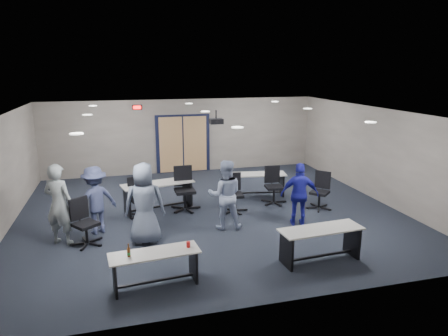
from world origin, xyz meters
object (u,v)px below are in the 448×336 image
object	(u,v)px
chair_loose_left	(86,222)
person_plaid	(144,203)
table_back_right	(257,181)
chair_back_d	(274,186)
table_front_right	(321,239)
person_back	(95,200)
person_navy	(300,194)
chair_loose_right	(320,191)
person_gray	(59,204)
table_front_left	(155,263)
chair_back_a	(139,197)
chair_back_c	(234,193)
chair_back_b	(185,189)
table_back_left	(158,192)
person_lightblue	(225,195)

from	to	relation	value
chair_loose_left	person_plaid	xyz separation A→B (m)	(1.27, -0.19, 0.39)
table_back_right	person_plaid	world-z (taller)	person_plaid
table_back_right	chair_back_d	size ratio (longest dim) A/B	1.66
table_front_right	person_back	distance (m)	5.16
chair_back_d	person_navy	size ratio (longest dim) A/B	0.68
chair_back_d	person_navy	xyz separation A→B (m)	(0.01, -1.65, 0.25)
table_back_right	person_back	world-z (taller)	person_back
chair_loose_right	person_gray	xyz separation A→B (m)	(-6.60, -0.55, 0.40)
table_front_left	chair_back_a	xyz separation A→B (m)	(-0.08, 3.62, 0.06)
table_front_left	person_plaid	world-z (taller)	person_plaid
person_navy	person_back	bearing A→B (deg)	9.49
chair_back_c	chair_loose_right	world-z (taller)	chair_back_c
chair_back_b	chair_loose_left	distance (m)	2.96
table_back_right	chair_loose_left	world-z (taller)	chair_loose_left
table_back_left	chair_loose_right	bearing A→B (deg)	-26.02
chair_back_a	person_back	world-z (taller)	person_back
table_front_right	person_plaid	bearing A→B (deg)	147.90
chair_back_c	chair_loose_right	distance (m)	2.36
chair_back_d	person_plaid	xyz separation A→B (m)	(-3.75, -1.72, 0.38)
table_back_left	chair_back_a	distance (m)	0.61
chair_back_a	person_lightblue	xyz separation A→B (m)	(1.98, -1.37, 0.34)
table_back_right	chair_loose_right	size ratio (longest dim) A/B	1.72
table_back_right	table_front_right	bearing A→B (deg)	-83.10
table_front_right	chair_back_c	bearing A→B (deg)	101.82
table_front_right	person_gray	world-z (taller)	person_gray
table_back_right	chair_back_d	xyz separation A→B (m)	(0.22, -0.81, 0.06)
person_plaid	chair_back_c	bearing A→B (deg)	-144.72
person_back	chair_back_c	bearing A→B (deg)	161.63
table_front_right	chair_loose_right	size ratio (longest dim) A/B	1.69
table_back_left	chair_loose_left	size ratio (longest dim) A/B	1.93
table_front_left	chair_back_d	distance (m)	5.20
person_gray	table_back_right	bearing A→B (deg)	-131.18
chair_back_d	chair_loose_right	distance (m)	1.28
table_back_right	chair_loose_left	distance (m)	5.34
chair_back_c	person_plaid	xyz separation A→B (m)	(-2.46, -1.36, 0.39)
chair_back_b	chair_back_d	distance (m)	2.56
chair_loose_right	table_front_right	bearing A→B (deg)	-70.90
chair_back_d	person_lightblue	bearing A→B (deg)	-137.62
table_front_left	person_lightblue	bearing A→B (deg)	44.49
table_front_right	person_back	size ratio (longest dim) A/B	1.08
table_front_left	table_back_right	distance (m)	5.65
chair_loose_right	person_lightblue	bearing A→B (deg)	-120.89
table_back_right	person_lightblue	xyz separation A→B (m)	(-1.59, -2.19, 0.37)
person_plaid	person_back	bearing A→B (deg)	-31.71
chair_back_a	chair_loose_left	xyz separation A→B (m)	(-1.22, -1.52, 0.02)
chair_back_a	person_back	distance (m)	1.38
chair_back_b	person_gray	world-z (taller)	person_gray
person_gray	person_plaid	world-z (taller)	same
chair_back_b	person_navy	bearing A→B (deg)	-35.47
table_front_left	chair_back_d	size ratio (longest dim) A/B	1.53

